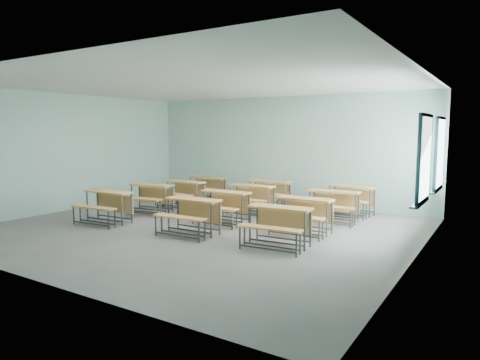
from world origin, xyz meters
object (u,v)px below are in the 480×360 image
object	(u,v)px
desk_unit_r0c2	(278,220)
desk_unit_r1c1	(223,202)
desk_unit_r1c0	(149,194)
desk_unit_r3c1	(268,190)
desk_unit_r0c1	(191,211)
desk_unit_r2c1	(250,195)
desk_unit_r2c2	(333,201)
desk_unit_r1c2	(303,210)
desk_unit_r3c0	(205,185)
desk_unit_r0c0	(106,202)
desk_unit_r2c0	(183,190)
desk_unit_r3c2	(350,196)

from	to	relation	value
desk_unit_r0c2	desk_unit_r1c1	xyz separation A→B (m)	(-2.05, 1.18, 0.00)
desk_unit_r1c0	desk_unit_r1c1	bearing A→B (deg)	-7.03
desk_unit_r0c2	desk_unit_r3c1	world-z (taller)	same
desk_unit_r0c1	desk_unit_r1c0	size ratio (longest dim) A/B	0.96
desk_unit_r1c0	desk_unit_r2c1	distance (m)	2.70
desk_unit_r2c2	desk_unit_r2c1	bearing A→B (deg)	-179.62
desk_unit_r1c2	desk_unit_r3c1	xyz separation A→B (m)	(-2.14, 2.41, 0.00)
desk_unit_r2c2	desk_unit_r3c1	bearing A→B (deg)	152.83
desk_unit_r0c2	desk_unit_r1c0	size ratio (longest dim) A/B	0.98
desk_unit_r1c2	desk_unit_r3c0	bearing A→B (deg)	150.59
desk_unit_r0c0	desk_unit_r1c2	world-z (taller)	same
desk_unit_r2c0	desk_unit_r3c0	size ratio (longest dim) A/B	1.04
desk_unit_r0c0	desk_unit_r1c2	size ratio (longest dim) A/B	1.03
desk_unit_r0c0	desk_unit_r1c2	bearing A→B (deg)	15.43
desk_unit_r1c2	desk_unit_r3c0	distance (m)	4.93
desk_unit_r0c2	desk_unit_r2c0	size ratio (longest dim) A/B	1.00
desk_unit_r2c1	desk_unit_r3c1	world-z (taller)	same
desk_unit_r0c0	desk_unit_r1c0	xyz separation A→B (m)	(-0.04, 1.51, 0.00)
desk_unit_r0c2	desk_unit_r3c0	size ratio (longest dim) A/B	1.04
desk_unit_r3c1	desk_unit_r2c0	bearing A→B (deg)	-149.48
desk_unit_r1c0	desk_unit_r1c2	distance (m)	4.43
desk_unit_r2c2	desk_unit_r3c0	world-z (taller)	same
desk_unit_r1c0	desk_unit_r2c2	distance (m)	4.80
desk_unit_r0c2	desk_unit_r1c2	distance (m)	1.24
desk_unit_r0c1	desk_unit_r0c2	size ratio (longest dim) A/B	0.98
desk_unit_r0c1	desk_unit_r3c1	distance (m)	3.76
desk_unit_r0c1	desk_unit_r1c1	bearing A→B (deg)	89.81
desk_unit_r2c0	desk_unit_r2c2	bearing A→B (deg)	8.77
desk_unit_r0c0	desk_unit_r3c0	size ratio (longest dim) A/B	1.03
desk_unit_r0c2	desk_unit_r3c1	xyz separation A→B (m)	(-2.17, 3.66, 0.00)
desk_unit_r1c1	desk_unit_r0c0	bearing A→B (deg)	-148.52
desk_unit_r1c1	desk_unit_r2c0	size ratio (longest dim) A/B	0.96
desk_unit_r0c1	desk_unit_r2c2	xyz separation A→B (m)	(2.13, 2.75, 0.00)
desk_unit_r1c0	desk_unit_r2c1	bearing A→B (deg)	22.30
desk_unit_r1c2	desk_unit_r2c1	xyz separation A→B (m)	(-2.05, 1.26, 0.00)
desk_unit_r0c0	desk_unit_r3c1	bearing A→B (deg)	56.48
desk_unit_r0c0	desk_unit_r3c0	xyz separation A→B (m)	(0.05, 3.88, 0.00)
desk_unit_r1c0	desk_unit_r2c0	distance (m)	1.11
desk_unit_r0c1	desk_unit_r3c2	bearing A→B (deg)	58.37
desk_unit_r1c1	desk_unit_r3c2	world-z (taller)	same
desk_unit_r2c0	desk_unit_r3c1	world-z (taller)	same
desk_unit_r3c2	desk_unit_r2c1	bearing A→B (deg)	-145.60
desk_unit_r0c2	desk_unit_r1c1	distance (m)	2.36
desk_unit_r1c0	desk_unit_r3c0	distance (m)	2.38
desk_unit_r3c1	desk_unit_r2c1	bearing A→B (deg)	-89.37
desk_unit_r1c1	desk_unit_r2c2	xyz separation A→B (m)	(2.17, 1.47, 0.00)
desk_unit_r0c0	desk_unit_r2c1	size ratio (longest dim) A/B	1.01
desk_unit_r2c0	desk_unit_r3c0	bearing A→B (deg)	101.85
desk_unit_r0c0	desk_unit_r0c1	size ratio (longest dim) A/B	1.02
desk_unit_r0c2	desk_unit_r3c1	distance (m)	4.25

